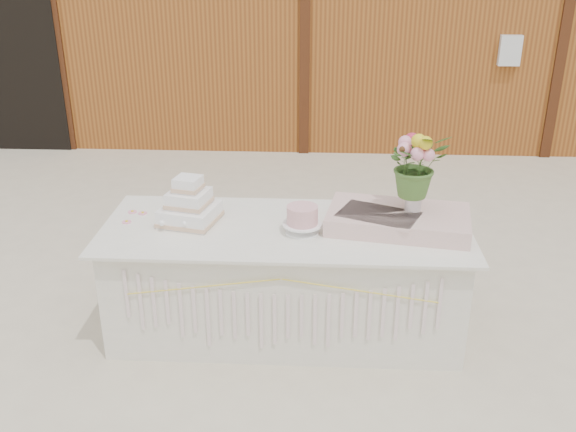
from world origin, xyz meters
name	(u,v)px	position (x,y,z in m)	size (l,w,h in m)	color
ground	(286,327)	(0.00, 0.00, 0.00)	(80.00, 80.00, 0.00)	beige
barn	(308,0)	(-0.01, 5.99, 1.68)	(12.60, 4.60, 3.30)	#94541F
cake_table	(286,279)	(0.00, 0.00, 0.39)	(2.40, 1.00, 0.77)	white
wedding_cake	(189,207)	(-0.64, 0.05, 0.88)	(0.42, 0.42, 0.32)	white
pink_cake_stand	(302,218)	(0.11, -0.08, 0.87)	(0.25, 0.25, 0.18)	white
satin_runner	(398,219)	(0.73, 0.04, 0.83)	(0.90, 0.52, 0.11)	beige
flower_vase	(413,199)	(0.82, 0.07, 0.96)	(0.11, 0.11, 0.14)	silver
bouquet	(417,157)	(0.82, 0.07, 1.24)	(0.39, 0.33, 0.43)	#3F6729
loose_flowers	(132,216)	(-1.05, 0.10, 0.78)	(0.12, 0.30, 0.02)	pink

